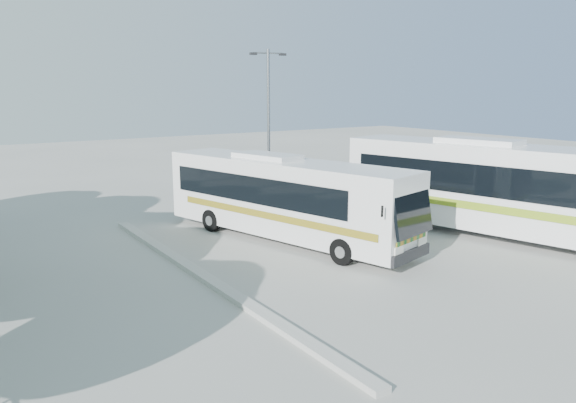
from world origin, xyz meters
TOP-DOWN VIEW (x-y plane):
  - ground at (0.00, 0.00)m, footprint 100.00×100.00m
  - kerb_divider at (-2.30, 2.00)m, footprint 0.40×16.00m
  - coach_main at (2.24, 4.39)m, footprint 4.91×11.28m
  - coach_adjacent at (9.48, 0.09)m, footprint 5.60×13.17m
  - lamppost at (5.10, 10.21)m, footprint 1.84×0.44m

SIDE VIEW (x-z plane):
  - ground at x=0.00m, z-range 0.00..0.00m
  - kerb_divider at x=-2.30m, z-range 0.00..0.15m
  - coach_main at x=2.24m, z-range 0.15..3.22m
  - coach_adjacent at x=9.48m, z-range 0.17..3.76m
  - lamppost at x=5.10m, z-range 0.39..7.92m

